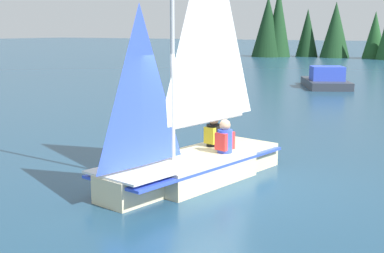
{
  "coord_description": "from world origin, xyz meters",
  "views": [
    {
      "loc": [
        -5.15,
        8.73,
        2.94
      ],
      "look_at": [
        0.0,
        0.0,
        1.09
      ],
      "focal_mm": 50.0,
      "sensor_mm": 36.0,
      "label": 1
    }
  ],
  "objects_px": {
    "sailor_helm": "(225,146)",
    "motorboat_distant": "(326,80)",
    "sailboat_main": "(194,145)",
    "sailor_crew": "(213,140)"
  },
  "relations": [
    {
      "from": "sailboat_main",
      "to": "sailor_helm",
      "type": "height_order",
      "value": "sailboat_main"
    },
    {
      "from": "sailor_crew",
      "to": "motorboat_distant",
      "type": "xyz_separation_m",
      "value": [
        2.69,
        -17.13,
        -0.24
      ]
    },
    {
      "from": "sailor_crew",
      "to": "motorboat_distant",
      "type": "bearing_deg",
      "value": -160.75
    },
    {
      "from": "sailor_helm",
      "to": "motorboat_distant",
      "type": "height_order",
      "value": "sailor_helm"
    },
    {
      "from": "sailor_helm",
      "to": "sailor_crew",
      "type": "height_order",
      "value": "same"
    },
    {
      "from": "sailor_helm",
      "to": "motorboat_distant",
      "type": "distance_m",
      "value": 17.85
    },
    {
      "from": "sailor_helm",
      "to": "sailor_crew",
      "type": "distance_m",
      "value": 0.66
    },
    {
      "from": "sailboat_main",
      "to": "motorboat_distant",
      "type": "xyz_separation_m",
      "value": [
        2.81,
        -18.16,
        -0.34
      ]
    },
    {
      "from": "sailboat_main",
      "to": "sailor_helm",
      "type": "relative_size",
      "value": 4.58
    },
    {
      "from": "sailor_crew",
      "to": "sailboat_main",
      "type": "bearing_deg",
      "value": 16.67
    }
  ]
}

